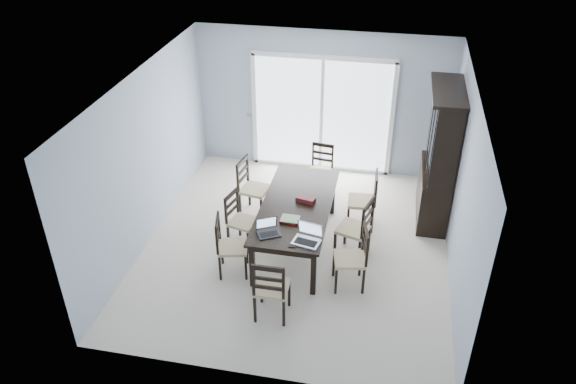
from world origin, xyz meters
name	(u,v)px	position (x,y,z in m)	size (l,w,h in m)	color
floor	(296,246)	(0.00, 0.00, 0.00)	(5.00, 5.00, 0.00)	#EDE4CB
ceiling	(298,84)	(0.00, 0.00, 2.60)	(5.00, 5.00, 0.00)	white
back_wall	(322,103)	(0.00, 2.50, 1.30)	(4.50, 0.02, 2.60)	#9AA7B8
wall_left	(146,157)	(-2.25, 0.00, 1.30)	(0.02, 5.00, 2.60)	#9AA7B8
wall_right	(462,188)	(2.25, 0.00, 1.30)	(0.02, 5.00, 2.60)	#9AA7B8
balcony	(327,146)	(0.00, 3.50, -0.05)	(4.50, 2.00, 0.10)	gray
railing	(335,100)	(0.00, 4.50, 0.55)	(4.50, 0.06, 1.10)	#99999E
dining_table	(296,209)	(0.00, 0.00, 0.67)	(1.00, 2.20, 0.75)	black
china_hutch	(440,158)	(2.02, 1.25, 1.07)	(0.50, 1.38, 2.20)	black
sliding_door	(322,115)	(0.00, 2.48, 1.09)	(2.52, 0.05, 2.18)	silver
chair_left_near	(226,240)	(-0.85, -0.78, 0.56)	(0.48, 0.48, 1.05)	black
chair_left_mid	(238,214)	(-0.87, -0.09, 0.53)	(0.47, 0.46, 1.01)	black
chair_left_far	(249,181)	(-0.92, 0.77, 0.59)	(0.49, 0.48, 1.11)	black
chair_right_near	(357,251)	(0.95, -0.70, 0.57)	(0.49, 0.48, 1.09)	black
chair_right_mid	(360,223)	(0.94, -0.07, 0.60)	(0.54, 0.53, 1.13)	black
chair_right_far	(368,194)	(1.00, 0.74, 0.59)	(0.45, 0.44, 1.11)	black
chair_end_near	(270,284)	(-0.03, -1.58, 0.58)	(0.41, 0.43, 1.09)	black
chair_end_far	(321,164)	(0.13, 1.65, 0.54)	(0.43, 0.44, 1.03)	black
laptop_dark	(269,231)	(-0.23, -0.79, 0.80)	(0.36, 0.33, 0.21)	black
laptop_silver	(306,239)	(0.29, -0.88, 0.81)	(0.40, 0.32, 0.24)	#BDBDC0
book_stack	(290,219)	(-0.02, -0.43, 0.77)	(0.27, 0.21, 0.04)	maroon
cell_phone	(292,246)	(0.12, -1.00, 0.76)	(0.10, 0.05, 0.01)	black
game_box	(306,199)	(0.12, 0.11, 0.78)	(0.27, 0.14, 0.07)	#531310
hot_tub	(304,123)	(-0.47, 3.35, 0.49)	(1.92, 1.72, 0.98)	brown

